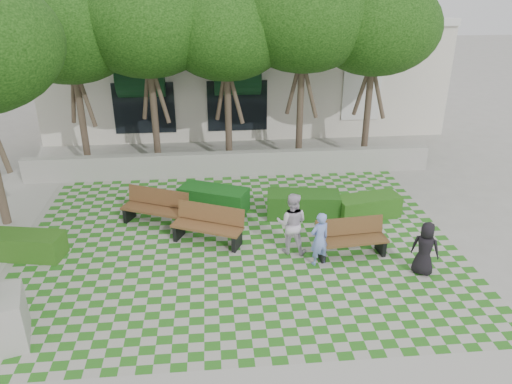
{
  "coord_description": "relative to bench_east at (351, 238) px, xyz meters",
  "views": [
    {
      "loc": [
        -0.69,
        -11.13,
        7.17
      ],
      "look_at": [
        0.5,
        1.5,
        1.4
      ],
      "focal_mm": 35.0,
      "sensor_mm": 36.0,
      "label": 1
    }
  ],
  "objects": [
    {
      "name": "lawn",
      "position": [
        -2.95,
        0.74,
        -0.48
      ],
      "size": [
        12.0,
        12.0,
        0.0
      ],
      "primitive_type": "plane",
      "color": "#2B721E",
      "rests_on": "ground"
    },
    {
      "name": "person_dark",
      "position": [
        1.59,
        -1.06,
        0.23
      ],
      "size": [
        0.83,
        0.77,
        1.43
      ],
      "primitive_type": "imported",
      "rotation": [
        0.0,
        0.0,
        2.55
      ],
      "color": "black",
      "rests_on": "ground"
    },
    {
      "name": "bench_mid",
      "position": [
        -3.82,
        1.04,
        0.03
      ],
      "size": [
        2.11,
        1.44,
        1.06
      ],
      "rotation": [
        0.0,
        0.0,
        -0.43
      ],
      "color": "brown",
      "rests_on": "ground"
    },
    {
      "name": "hedge_east",
      "position": [
        1.12,
        2.13,
        -0.13
      ],
      "size": [
        2.1,
        1.17,
        0.69
      ],
      "primitive_type": "cube",
      "rotation": [
        0.0,
        0.0,
        0.2
      ],
      "color": "#225316",
      "rests_on": "ground"
    },
    {
      "name": "person_blue",
      "position": [
        -0.96,
        -0.4,
        0.27
      ],
      "size": [
        0.64,
        0.53,
        1.49
      ],
      "primitive_type": "imported",
      "rotation": [
        0.0,
        0.0,
        3.52
      ],
      "color": "#7B93E1",
      "rests_on": "ground"
    },
    {
      "name": "hedge_midright",
      "position": [
        -0.87,
        2.36,
        -0.09
      ],
      "size": [
        2.32,
        1.18,
        0.78
      ],
      "primitive_type": "cube",
      "rotation": [
        0.0,
        0.0,
        -0.13
      ],
      "color": "#1A4713",
      "rests_on": "ground"
    },
    {
      "name": "person_white",
      "position": [
        -1.58,
        0.29,
        0.39
      ],
      "size": [
        0.99,
        0.86,
        1.74
      ],
      "primitive_type": "imported",
      "rotation": [
        0.0,
        0.0,
        2.87
      ],
      "color": "silver",
      "rests_on": "ground"
    },
    {
      "name": "building",
      "position": [
        -2.02,
        13.82,
        2.04
      ],
      "size": [
        18.0,
        8.92,
        5.15
      ],
      "color": "beige",
      "rests_on": "ground"
    },
    {
      "name": "retaining_wall",
      "position": [
        -2.95,
        5.94,
        -0.03
      ],
      "size": [
        15.0,
        0.36,
        0.9
      ],
      "primitive_type": "cube",
      "color": "#9E9B93",
      "rests_on": "ground"
    },
    {
      "name": "bench_west",
      "position": [
        -5.39,
        2.31,
        0.03
      ],
      "size": [
        2.1,
        1.43,
        1.05
      ],
      "rotation": [
        0.0,
        0.0,
        -0.42
      ],
      "color": "brown",
      "rests_on": "ground"
    },
    {
      "name": "tree_row",
      "position": [
        -4.81,
        5.69,
        4.7
      ],
      "size": [
        17.7,
        13.4,
        7.41
      ],
      "color": "#47382B",
      "rests_on": "ground"
    },
    {
      "name": "hedge_midleft",
      "position": [
        -3.63,
        3.08,
        -0.11
      ],
      "size": [
        2.31,
        1.66,
        0.75
      ],
      "primitive_type": "cube",
      "rotation": [
        0.0,
        0.0,
        -0.42
      ],
      "color": "#134816",
      "rests_on": "ground"
    },
    {
      "name": "bench_east",
      "position": [
        0.0,
        0.0,
        0.0
      ],
      "size": [
        1.95,
        0.8,
        1.0
      ],
      "rotation": [
        0.0,
        0.0,
        0.09
      ],
      "color": "brown",
      "rests_on": "ground"
    },
    {
      "name": "hedge_west",
      "position": [
        -8.68,
        0.69,
        -0.14
      ],
      "size": [
        2.07,
        1.14,
        0.68
      ],
      "primitive_type": "cube",
      "rotation": [
        0.0,
        0.0,
        -0.19
      ],
      "color": "#255316",
      "rests_on": "ground"
    },
    {
      "name": "ground",
      "position": [
        -2.95,
        -0.26,
        -0.48
      ],
      "size": [
        90.0,
        90.0,
        0.0
      ],
      "primitive_type": "plane",
      "color": "gray",
      "rests_on": "ground"
    }
  ]
}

